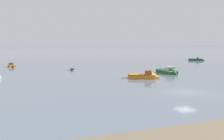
{
  "coord_description": "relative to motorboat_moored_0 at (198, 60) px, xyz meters",
  "views": [
    {
      "loc": [
        -21.36,
        -28.11,
        6.99
      ],
      "look_at": [
        -1.42,
        26.26,
        0.39
      ],
      "focal_mm": 39.14,
      "sensor_mm": 36.0,
      "label": 1
    }
  ],
  "objects": [
    {
      "name": "rowboat_moored_2",
      "position": [
        -51.33,
        -15.25,
        -0.15
      ],
      "size": [
        1.55,
        3.22,
        0.49
      ],
      "rotation": [
        0.0,
        0.0,
        1.4
      ],
      "color": "gray",
      "rests_on": "ground"
    },
    {
      "name": "motorboat_moored_5",
      "position": [
        -32.25,
        -29.57,
        0.09
      ],
      "size": [
        2.56,
        6.62,
        2.46
      ],
      "rotation": [
        0.0,
        0.0,
        4.75
      ],
      "color": "#23602D",
      "rests_on": "ground"
    },
    {
      "name": "motorboat_moored_3",
      "position": [
        -40.4,
        -34.2,
        0.08
      ],
      "size": [
        6.37,
        5.0,
        2.34
      ],
      "rotation": [
        0.0,
        0.0,
        5.74
      ],
      "color": "orange",
      "rests_on": "ground"
    },
    {
      "name": "motorboat_moored_1",
      "position": [
        -66.14,
        -0.9,
        -0.02
      ],
      "size": [
        2.38,
        4.66,
        1.69
      ],
      "rotation": [
        0.0,
        0.0,
        1.77
      ],
      "color": "orange",
      "rests_on": "ground"
    },
    {
      "name": "motorboat_moored_0",
      "position": [
        0.0,
        0.0,
        0.0
      ],
      "size": [
        5.74,
        5.46,
        2.02
      ],
      "rotation": [
        0.0,
        0.0,
        5.55
      ],
      "color": "#23602D",
      "rests_on": "ground"
    },
    {
      "name": "ground_plane",
      "position": [
        -41.61,
        -47.95,
        -0.28
      ],
      "size": [
        800.0,
        800.0,
        0.0
      ],
      "primitive_type": "plane",
      "color": "slate"
    }
  ]
}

